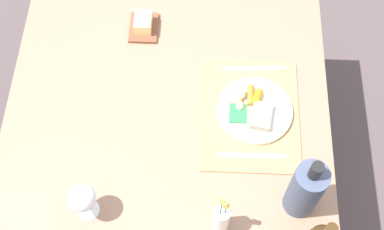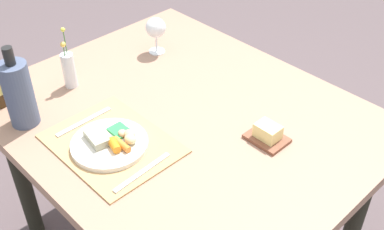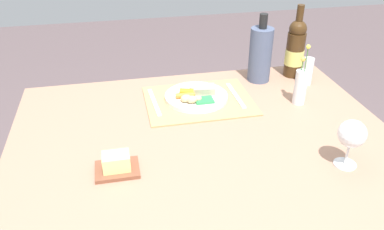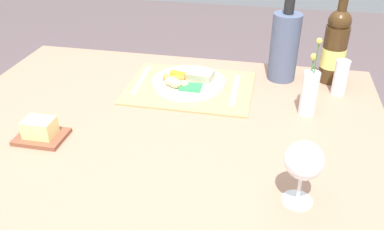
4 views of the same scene
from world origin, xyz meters
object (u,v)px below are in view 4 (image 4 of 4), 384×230
at_px(dining_table, 158,155).
at_px(knife, 142,79).
at_px(flower_vase, 309,92).
at_px(butter_dish, 40,131).
at_px(dinner_plate, 188,81).
at_px(salt_shaker, 341,77).
at_px(wine_bottle, 335,47).
at_px(wine_glass, 304,162).
at_px(cooler_bottle, 284,46).
at_px(fork, 235,90).

relative_size(dining_table, knife, 5.93).
height_order(flower_vase, butter_dish, flower_vase).
bearing_deg(flower_vase, dinner_plate, -14.84).
distance_m(salt_shaker, wine_bottle, 0.12).
bearing_deg(flower_vase, wine_glass, 85.37).
bearing_deg(flower_vase, butter_dish, 21.89).
relative_size(butter_dish, cooler_bottle, 0.45).
distance_m(fork, knife, 0.33).
bearing_deg(butter_dish, wine_glass, 170.73).
bearing_deg(knife, dinner_plate, 174.91).
bearing_deg(dining_table, fork, -124.30).
height_order(dining_table, cooler_bottle, cooler_bottle).
distance_m(butter_dish, wine_bottle, 0.97).
relative_size(dining_table, butter_dish, 10.02).
xyz_separation_m(dining_table, butter_dish, (0.30, 0.10, 0.11)).
bearing_deg(flower_vase, cooler_bottle, -71.18).
bearing_deg(knife, dining_table, 112.09).
bearing_deg(dinner_plate, cooler_bottle, -156.75).
xyz_separation_m(dinner_plate, flower_vase, (-0.39, 0.10, 0.05)).
height_order(butter_dish, wine_bottle, wine_bottle).
relative_size(wine_glass, cooler_bottle, 0.53).
bearing_deg(wine_bottle, wine_glass, 79.68).
relative_size(salt_shaker, flower_vase, 0.48).
height_order(wine_glass, cooler_bottle, cooler_bottle).
distance_m(dinner_plate, butter_dish, 0.51).
xyz_separation_m(butter_dish, wine_bottle, (-0.80, -0.54, 0.10)).
bearing_deg(salt_shaker, dinner_plate, 6.03).
bearing_deg(dinner_plate, flower_vase, 165.16).
distance_m(knife, wine_glass, 0.73).
xyz_separation_m(cooler_bottle, wine_bottle, (-0.17, -0.02, 0.00)).
distance_m(wine_glass, wine_bottle, 0.66).
distance_m(flower_vase, butter_dish, 0.77).
distance_m(dining_table, wine_bottle, 0.69).
height_order(wine_glass, butter_dish, wine_glass).
distance_m(flower_vase, cooler_bottle, 0.25).
bearing_deg(fork, wine_glass, 110.74).
relative_size(dinner_plate, butter_dish, 1.91).
bearing_deg(knife, butter_dish, 64.66).
distance_m(salt_shaker, wine_glass, 0.57).
height_order(dining_table, flower_vase, flower_vase).
height_order(dining_table, wine_glass, wine_glass).
xyz_separation_m(dining_table, knife, (0.14, -0.29, 0.10)).
distance_m(fork, cooler_bottle, 0.23).
xyz_separation_m(fork, wine_glass, (-0.19, 0.49, 0.10)).
bearing_deg(wine_glass, dinner_plate, -54.68).
bearing_deg(dinner_plate, butter_dish, 49.98).
bearing_deg(wine_glass, butter_dish, -9.27).
xyz_separation_m(knife, flower_vase, (-0.55, 0.11, 0.06)).
distance_m(dinner_plate, wine_glass, 0.62).
bearing_deg(dining_table, wine_glass, 150.66).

